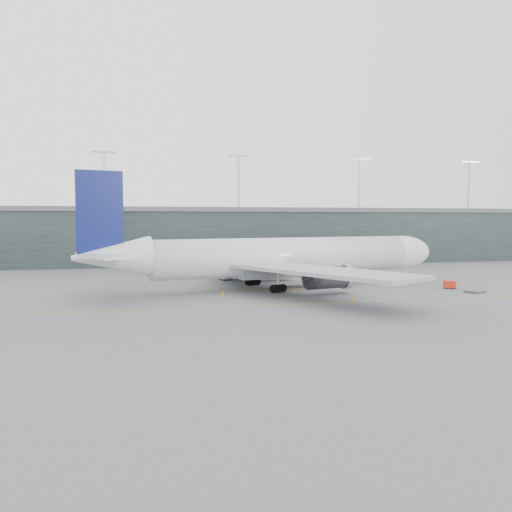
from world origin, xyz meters
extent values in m
plane|color=#55555A|center=(0.00, 0.00, 0.00)|extent=(320.00, 320.00, 0.00)
cube|color=#C48F12|center=(0.00, -4.00, 0.01)|extent=(160.00, 0.25, 0.02)
cube|color=#C48F12|center=(0.00, -20.00, 0.01)|extent=(160.00, 0.25, 0.02)
cube|color=#C48F12|center=(5.00, 20.00, 0.01)|extent=(0.25, 60.00, 0.02)
cube|color=black|center=(0.00, 58.00, 7.00)|extent=(240.00, 35.00, 14.00)
cube|color=#505355|center=(0.00, 58.00, 14.60)|extent=(240.00, 36.00, 1.20)
cylinder|color=#9E9EA3|center=(-30.00, 48.00, 22.00)|extent=(0.60, 0.60, 14.00)
cylinder|color=#9E9EA3|center=(5.00, 48.00, 22.00)|extent=(0.60, 0.60, 14.00)
cylinder|color=#9E9EA3|center=(40.00, 48.00, 22.00)|extent=(0.60, 0.60, 14.00)
cylinder|color=#9E9EA3|center=(75.00, 48.00, 22.00)|extent=(0.60, 0.60, 14.00)
cylinder|color=silver|center=(4.70, -2.45, 5.49)|extent=(47.90, 17.16, 6.43)
ellipsoid|color=silver|center=(29.43, 3.35, 5.49)|extent=(14.61, 9.34, 6.43)
cone|color=silver|center=(-24.06, -9.20, 6.22)|extent=(12.51, 8.61, 6.17)
cube|color=#9A9DA3|center=(3.69, -2.69, 3.01)|extent=(17.33, 8.84, 2.07)
cube|color=black|center=(33.26, 4.25, 6.53)|extent=(2.93, 3.55, 0.83)
cube|color=#9A9DA3|center=(5.35, -18.81, 4.46)|extent=(22.82, 30.80, 0.57)
cylinder|color=#323237|center=(8.97, -11.57, 2.70)|extent=(7.89, 5.19, 3.63)
cube|color=#9A9DA3|center=(-2.00, 12.48, 4.46)|extent=(10.78, 30.48, 0.57)
cylinder|color=#323237|center=(4.47, 7.61, 2.70)|extent=(7.89, 5.19, 3.63)
cube|color=#09114E|center=(-25.58, -9.56, 12.75)|extent=(6.68, 2.04, 12.44)
cube|color=silver|center=(-23.77, -14.99, 6.74)|extent=(9.44, 10.92, 0.36)
cube|color=silver|center=(-26.38, -3.89, 6.74)|extent=(5.99, 9.50, 0.36)
cylinder|color=black|center=(26.91, 2.76, 0.57)|extent=(1.21, 0.66, 1.14)
cylinder|color=#9E9EA3|center=(26.91, 2.76, 1.35)|extent=(0.31, 0.31, 2.70)
cylinder|color=black|center=(1.80, -8.24, 0.67)|extent=(1.43, 0.81, 1.35)
cylinder|color=black|center=(-0.47, 1.45, 0.67)|extent=(1.43, 0.81, 1.35)
cube|color=#2D2D32|center=(20.48, 1.42, 4.63)|extent=(3.18, 3.53, 2.59)
cube|color=#2D2D32|center=(21.00, 9.09, 4.63)|extent=(3.12, 12.17, 2.32)
cube|color=#2D2D32|center=(21.81, 21.11, 4.63)|extent=(3.35, 12.19, 2.41)
cube|color=#2D2D32|center=(22.62, 33.13, 4.63)|extent=(3.58, 12.20, 2.50)
cylinder|color=#9E9EA3|center=(21.05, 9.74, 1.76)|extent=(0.46, 0.46, 3.52)
cube|color=#323237|center=(21.05, 9.74, 0.32)|extent=(1.94, 1.51, 0.65)
cylinder|color=#2D2D32|center=(20.48, 40.50, 4.63)|extent=(3.71, 3.71, 2.78)
cylinder|color=#2D2D32|center=(20.48, 40.50, 1.67)|extent=(1.67, 1.67, 3.34)
cube|color=red|center=(31.73, -9.72, 0.75)|extent=(2.28, 1.94, 1.15)
cylinder|color=black|center=(30.90, -9.82, 0.18)|extent=(0.38, 0.27, 0.35)
cylinder|color=black|center=(32.18, -10.41, 0.18)|extent=(0.38, 0.27, 0.35)
cylinder|color=black|center=(31.28, -9.02, 0.18)|extent=(0.38, 0.27, 0.35)
cylinder|color=black|center=(32.56, -9.61, 0.18)|extent=(0.38, 0.27, 0.35)
cube|color=#3D3D43|center=(33.04, -14.78, 0.17)|extent=(3.60, 3.31, 0.29)
cube|color=#323237|center=(-4.05, 10.02, 0.16)|extent=(2.56, 2.31, 0.21)
cube|color=#B8BCC5|center=(-4.05, 10.02, 1.10)|extent=(2.12, 2.06, 1.58)
cube|color=navy|center=(-4.05, 10.02, 1.93)|extent=(2.19, 2.13, 0.08)
cube|color=#323237|center=(-1.02, 11.37, 0.15)|extent=(2.13, 1.80, 0.19)
cube|color=#A7ABB3|center=(-1.02, 11.37, 1.02)|extent=(1.74, 1.65, 1.45)
cube|color=navy|center=(-1.02, 11.37, 1.77)|extent=(1.79, 1.71, 0.08)
cube|color=#323237|center=(-0.68, 10.17, 0.14)|extent=(2.12, 1.82, 0.19)
cube|color=silver|center=(-0.68, 10.17, 0.98)|extent=(1.73, 1.66, 1.40)
cube|color=navy|center=(-0.68, 10.17, 1.71)|extent=(1.79, 1.71, 0.07)
cone|color=#D9530C|center=(36.22, -5.50, 0.36)|extent=(0.45, 0.45, 0.72)
cone|color=orange|center=(10.57, -17.80, 0.37)|extent=(0.46, 0.46, 0.74)
cone|color=orange|center=(9.47, 11.62, 0.39)|extent=(0.49, 0.49, 0.78)
cone|color=#D3650B|center=(-7.53, -9.41, 0.35)|extent=(0.44, 0.44, 0.70)
camera|label=1|loc=(-18.11, -86.04, 11.56)|focal=35.00mm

